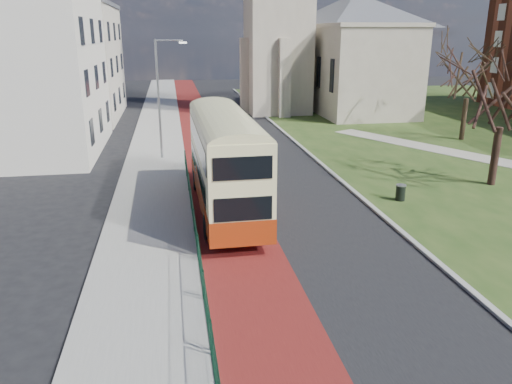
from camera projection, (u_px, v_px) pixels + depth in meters
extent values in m
plane|color=black|center=(278.00, 267.00, 18.96)|extent=(160.00, 160.00, 0.00)
cube|color=black|center=(242.00, 150.00, 37.98)|extent=(9.00, 120.00, 0.01)
cube|color=#591414|center=(207.00, 151.00, 37.55)|extent=(3.40, 120.00, 0.01)
cube|color=gray|center=(156.00, 152.00, 36.92)|extent=(4.00, 120.00, 0.12)
cube|color=#999993|center=(183.00, 151.00, 37.24)|extent=(0.25, 120.00, 0.13)
cube|color=#999993|center=(295.00, 141.00, 40.57)|extent=(0.25, 80.00, 0.13)
cylinder|color=#0C3521|center=(194.00, 209.00, 21.91)|extent=(0.04, 24.00, 0.04)
cylinder|color=#0C3521|center=(194.00, 229.00, 22.20)|extent=(0.04, 24.00, 0.04)
cube|color=#9E9280|center=(351.00, 70.00, 55.91)|extent=(9.00, 18.00, 9.00)
cube|color=silver|center=(22.00, 66.00, 35.48)|extent=(10.00, 14.00, 12.50)
cube|color=beige|center=(66.00, 64.00, 50.73)|extent=(10.00, 16.00, 11.00)
cube|color=#565960|center=(59.00, 3.00, 48.98)|extent=(10.30, 16.30, 0.50)
cylinder|color=gray|center=(159.00, 100.00, 33.89)|extent=(0.16, 0.16, 8.00)
cylinder|color=gray|center=(169.00, 40.00, 32.85)|extent=(1.80, 0.10, 0.10)
cube|color=silver|center=(183.00, 43.00, 33.04)|extent=(0.50, 0.18, 0.12)
cube|color=#932C0D|center=(225.00, 191.00, 24.59)|extent=(2.78, 11.43, 1.04)
cube|color=beige|center=(225.00, 151.00, 23.97)|extent=(2.75, 11.37, 3.00)
cube|color=black|center=(198.00, 169.00, 24.32)|extent=(0.17, 9.34, 0.98)
cube|color=black|center=(250.00, 167.00, 24.77)|extent=(0.17, 9.34, 0.98)
cube|color=black|center=(197.00, 139.00, 23.56)|extent=(0.18, 10.25, 0.93)
cube|color=black|center=(251.00, 137.00, 24.00)|extent=(0.18, 10.25, 0.93)
cube|color=black|center=(213.00, 145.00, 29.56)|extent=(2.33, 0.11, 1.09)
cube|color=black|center=(213.00, 119.00, 29.09)|extent=(2.33, 0.11, 0.93)
cube|color=orange|center=(212.00, 109.00, 28.91)|extent=(1.85, 0.12, 0.31)
cylinder|color=black|center=(196.00, 180.00, 28.17)|extent=(0.32, 1.08, 1.08)
cylinder|color=black|center=(238.00, 178.00, 28.58)|extent=(0.32, 1.08, 1.08)
cylinder|color=black|center=(208.00, 227.00, 21.33)|extent=(0.32, 1.08, 1.08)
cylinder|color=black|center=(263.00, 224.00, 21.75)|extent=(0.32, 1.08, 1.08)
cylinder|color=#2F1D17|center=(495.00, 156.00, 28.64)|extent=(0.46, 0.46, 3.36)
cylinder|color=#312418|center=(464.00, 119.00, 40.95)|extent=(0.54, 0.54, 3.37)
cylinder|color=black|center=(401.00, 193.00, 26.25)|extent=(0.64, 0.64, 0.80)
cylinder|color=gray|center=(401.00, 185.00, 26.12)|extent=(0.68, 0.68, 0.05)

